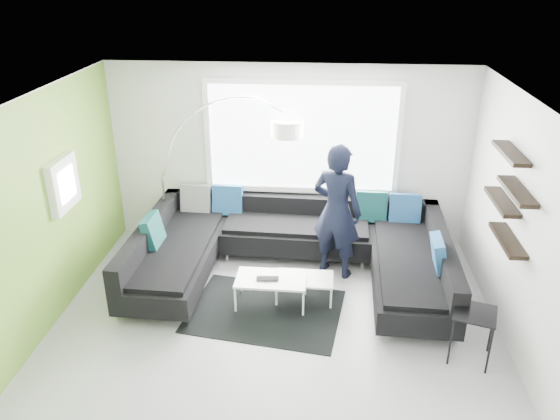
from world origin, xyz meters
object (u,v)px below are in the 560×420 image
object	(u,v)px
coffee_table	(288,289)
side_table	(471,335)
sectional_sofa	(291,255)
laptop	(267,280)
person	(337,211)
arc_lamp	(162,177)

from	to	relation	value
coffee_table	side_table	distance (m)	2.34
sectional_sofa	laptop	bearing A→B (deg)	-109.50
person	arc_lamp	bearing A→B (deg)	11.27
arc_lamp	person	distance (m)	2.68
arc_lamp	coffee_table	bearing A→B (deg)	-45.81
sectional_sofa	arc_lamp	distance (m)	2.31
arc_lamp	person	xyz separation A→B (m)	(2.61, -0.58, -0.20)
coffee_table	sectional_sofa	bearing A→B (deg)	89.93
sectional_sofa	side_table	bearing A→B (deg)	-33.14
person	side_table	bearing A→B (deg)	154.42
person	laptop	xyz separation A→B (m)	(-0.87, -0.94, -0.58)
sectional_sofa	coffee_table	size ratio (longest dim) A/B	3.69
laptop	side_table	bearing A→B (deg)	-23.40
arc_lamp	side_table	xyz separation A→B (m)	(4.12, -2.33, -0.86)
laptop	coffee_table	bearing A→B (deg)	25.59
arc_lamp	laptop	bearing A→B (deg)	-52.42
person	coffee_table	bearing A→B (deg)	75.83
coffee_table	laptop	xyz separation A→B (m)	(-0.25, -0.15, 0.20)
side_table	person	distance (m)	2.41
sectional_sofa	side_table	distance (m)	2.59
sectional_sofa	coffee_table	bearing A→B (deg)	-89.11
laptop	person	bearing A→B (deg)	42.66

